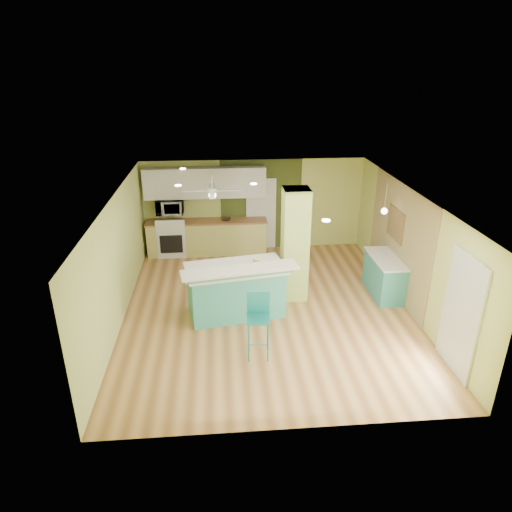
{
  "coord_description": "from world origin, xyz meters",
  "views": [
    {
      "loc": [
        -0.96,
        -8.52,
        4.93
      ],
      "look_at": [
        -0.2,
        0.4,
        1.06
      ],
      "focal_mm": 32.0,
      "sensor_mm": 36.0,
      "label": 1
    }
  ],
  "objects_px": {
    "bar_stool": "(258,314)",
    "fruit_bowl": "(226,219)",
    "peninsula": "(236,289)",
    "canister": "(256,262)",
    "side_counter": "(384,276)"
  },
  "relations": [
    {
      "from": "peninsula",
      "to": "fruit_bowl",
      "type": "relative_size",
      "value": 8.71
    },
    {
      "from": "peninsula",
      "to": "bar_stool",
      "type": "distance_m",
      "value": 1.53
    },
    {
      "from": "side_counter",
      "to": "canister",
      "type": "bearing_deg",
      "value": -168.93
    },
    {
      "from": "bar_stool",
      "to": "canister",
      "type": "relative_size",
      "value": 6.59
    },
    {
      "from": "peninsula",
      "to": "side_counter",
      "type": "distance_m",
      "value": 3.42
    },
    {
      "from": "bar_stool",
      "to": "canister",
      "type": "bearing_deg",
      "value": 91.35
    },
    {
      "from": "bar_stool",
      "to": "side_counter",
      "type": "height_order",
      "value": "bar_stool"
    },
    {
      "from": "peninsula",
      "to": "bar_stool",
      "type": "xyz_separation_m",
      "value": [
        0.33,
        -1.47,
        0.25
      ]
    },
    {
      "from": "side_counter",
      "to": "fruit_bowl",
      "type": "height_order",
      "value": "fruit_bowl"
    },
    {
      "from": "peninsula",
      "to": "fruit_bowl",
      "type": "distance_m",
      "value": 3.35
    },
    {
      "from": "bar_stool",
      "to": "fruit_bowl",
      "type": "bearing_deg",
      "value": 100.36
    },
    {
      "from": "fruit_bowl",
      "to": "canister",
      "type": "relative_size",
      "value": 1.45
    },
    {
      "from": "bar_stool",
      "to": "peninsula",
      "type": "bearing_deg",
      "value": 107.66
    },
    {
      "from": "canister",
      "to": "peninsula",
      "type": "bearing_deg",
      "value": -177.68
    },
    {
      "from": "bar_stool",
      "to": "canister",
      "type": "height_order",
      "value": "canister"
    }
  ]
}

